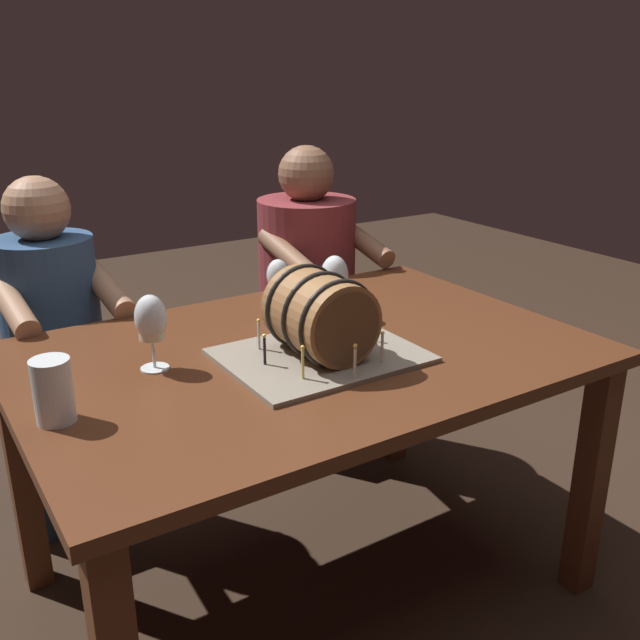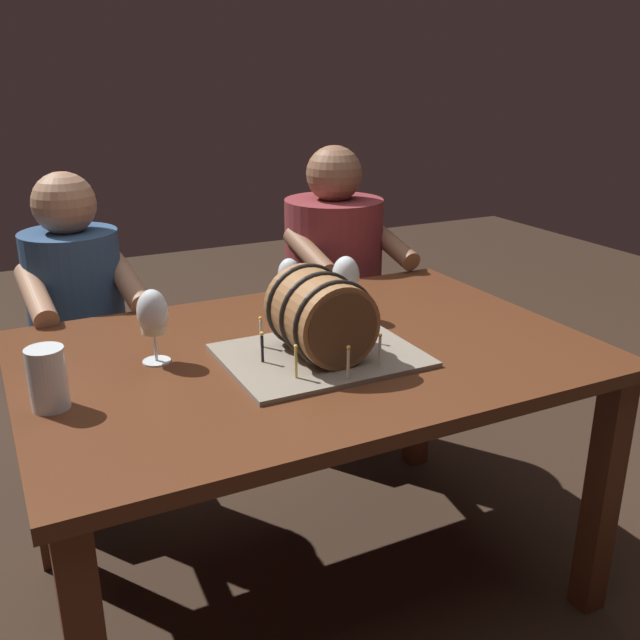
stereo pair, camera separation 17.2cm
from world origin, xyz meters
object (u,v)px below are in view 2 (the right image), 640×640
Objects in this scene: barrel_cake at (320,321)px; person_seated_right at (334,308)px; wine_glass_empty at (346,277)px; beer_pint at (48,382)px; person_seated_left at (84,363)px; wine_glass_rose at (289,278)px; wine_glass_white at (153,316)px; dining_table at (308,383)px.

person_seated_right reaches higher than barrel_cake.
wine_glass_empty reaches higher than beer_pint.
beer_pint is 1.39m from person_seated_right.
person_seated_left is 0.94m from person_seated_right.
wine_glass_rose is 0.73m from person_seated_right.
person_seated_left reaches higher than beer_pint.
wine_glass_white is at bearing -81.88° from person_seated_left.
wine_glass_rose is at bearing 76.90° from dining_table.
wine_glass_rose is (0.05, 0.23, 0.22)m from dining_table.
person_seated_left is (-0.47, 0.74, -0.14)m from dining_table.
wine_glass_white is (-0.37, 0.16, 0.02)m from barrel_cake.
dining_table is 0.32m from wine_glass_rose.
beer_pint is at bearing -101.75° from person_seated_left.
wine_glass_white is 0.31m from beer_pint.
wine_glass_rose is at bearing 23.08° from beer_pint.
wine_glass_white is at bearing 28.96° from beer_pint.
person_seated_right is (0.47, 0.75, -0.09)m from dining_table.
wine_glass_empty is at bearing 49.47° from barrel_cake.
beer_pint is (-0.63, 0.01, -0.04)m from barrel_cake.
wine_glass_rose is 0.95× the size of wine_glass_white.
wine_glass_white reaches higher than wine_glass_empty.
wine_glass_empty is (0.20, 0.23, 0.03)m from barrel_cake.
dining_table is 0.44m from wine_glass_white.
barrel_cake is at bearing -60.33° from person_seated_left.
barrel_cake is 0.64m from beer_pint.
dining_table is at bearing 5.68° from beer_pint.
person_seated_left reaches higher than barrel_cake.
person_seated_left reaches higher than wine_glass_empty.
person_seated_left is at bearing 78.25° from beer_pint.
wine_glass_white is 1.37× the size of beer_pint.
wine_glass_empty is at bearing 14.71° from beer_pint.
dining_table is 7.70× the size of wine_glass_white.
barrel_cake is 0.42× the size of person_seated_left.
wine_glass_white is 0.16× the size of person_seated_right.
wine_glass_white reaches higher than wine_glass_rose.
barrel_cake reaches higher than wine_glass_rose.
dining_table is 8.11× the size of wine_glass_rose.
dining_table is at bearing -103.10° from wine_glass_rose.
dining_table is 7.79× the size of wine_glass_empty.
dining_table is 0.66m from beer_pint.
beer_pint is 0.12× the size of person_seated_right.
wine_glass_white is at bearing 167.54° from dining_table.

